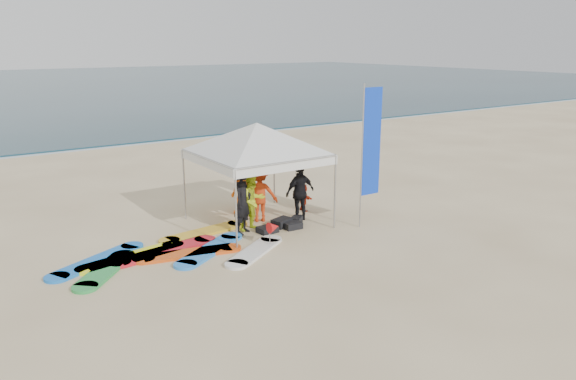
% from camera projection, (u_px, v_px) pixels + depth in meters
% --- Properties ---
extents(ground, '(120.00, 120.00, 0.00)m').
position_uv_depth(ground, '(331.00, 271.00, 12.43)').
color(ground, beige).
rests_on(ground, ground).
extents(shoreline_foam, '(160.00, 1.20, 0.01)m').
position_uv_depth(shoreline_foam, '(97.00, 147.00, 27.00)').
color(shoreline_foam, silver).
rests_on(shoreline_foam, ground).
extents(person_black_a, '(0.76, 0.69, 1.74)m').
position_uv_depth(person_black_a, '(243.00, 202.00, 14.68)').
color(person_black_a, black).
rests_on(person_black_a, ground).
extents(person_yellow, '(0.86, 0.71, 1.61)m').
position_uv_depth(person_yellow, '(253.00, 201.00, 14.96)').
color(person_yellow, '#C1D71E').
rests_on(person_yellow, ground).
extents(person_orange_a, '(1.18, 0.97, 1.59)m').
position_uv_depth(person_orange_a, '(260.00, 194.00, 15.72)').
color(person_orange_a, red).
rests_on(person_orange_a, ground).
extents(person_black_b, '(0.99, 0.46, 1.64)m').
position_uv_depth(person_black_b, '(300.00, 192.00, 15.77)').
color(person_black_b, black).
rests_on(person_black_b, ground).
extents(person_orange_b, '(1.04, 0.89, 1.80)m').
position_uv_depth(person_orange_b, '(244.00, 183.00, 16.44)').
color(person_orange_b, orange).
rests_on(person_orange_b, ground).
extents(person_seated, '(0.39, 0.79, 0.82)m').
position_uv_depth(person_seated, '(304.00, 197.00, 16.78)').
color(person_seated, red).
rests_on(person_seated, ground).
extents(canopy_tent, '(4.28, 4.28, 3.23)m').
position_uv_depth(canopy_tent, '(257.00, 123.00, 14.99)').
color(canopy_tent, '#A5A5A8').
rests_on(canopy_tent, ground).
extents(feather_flag, '(0.65, 0.04, 3.89)m').
position_uv_depth(feather_flag, '(371.00, 144.00, 14.95)').
color(feather_flag, '#A5A5A8').
rests_on(feather_flag, ground).
extents(marker_pennant, '(0.28, 0.28, 0.64)m').
position_uv_depth(marker_pennant, '(274.00, 227.00, 13.82)').
color(marker_pennant, '#A5A5A8').
rests_on(marker_pennant, ground).
extents(gear_pile, '(1.56, 0.77, 0.22)m').
position_uv_depth(gear_pile, '(283.00, 225.00, 15.28)').
color(gear_pile, black).
rests_on(gear_pile, ground).
extents(surfboard_spread, '(5.34, 3.07, 0.07)m').
position_uv_depth(surfboard_spread, '(170.00, 252.00, 13.43)').
color(surfboard_spread, silver).
rests_on(surfboard_spread, ground).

